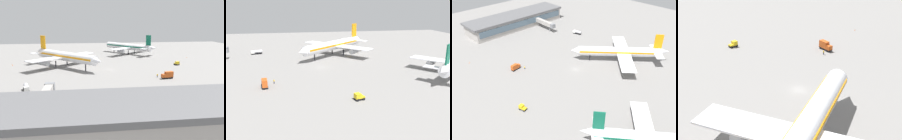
# 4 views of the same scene
# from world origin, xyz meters

# --- Properties ---
(ground) EXTENTS (288.00, 288.00, 0.00)m
(ground) POSITION_xyz_m (0.00, 0.00, 0.00)
(ground) COLOR gray
(airplane_at_gate) EXTENTS (43.28, 45.45, 17.20)m
(airplane_at_gate) POSITION_xyz_m (-25.38, 11.05, 6.25)
(airplane_at_gate) COLOR white
(airplane_at_gate) RESTS_ON ground
(baggage_tug) EXTENTS (2.94, 3.59, 2.30)m
(baggage_tug) POSITION_xyz_m (41.55, 7.58, 1.16)
(baggage_tug) COLOR black
(baggage_tug) RESTS_ON ground
(fuel_truck) EXTENTS (3.53, 6.58, 2.50)m
(fuel_truck) POSITION_xyz_m (-37.49, -34.40, 1.39)
(fuel_truck) COLOR black
(fuel_truck) RESTS_ON ground
(catering_truck) EXTENTS (5.84, 2.97, 3.30)m
(catering_truck) POSITION_xyz_m (24.15, -23.04, 1.70)
(catering_truck) COLOR black
(catering_truck) RESTS_ON ground
(ground_crew_worker) EXTENTS (0.57, 0.44, 1.67)m
(ground_crew_worker) POSITION_xyz_m (20.18, -20.02, 0.85)
(ground_crew_worker) COLOR #1E2338
(ground_crew_worker) RESTS_ON ground
(safety_cone_near_gate) EXTENTS (0.44, 0.44, 0.60)m
(safety_cone_near_gate) POSITION_xyz_m (-57.06, 18.87, 0.30)
(safety_cone_near_gate) COLOR #EA590C
(safety_cone_near_gate) RESTS_ON ground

